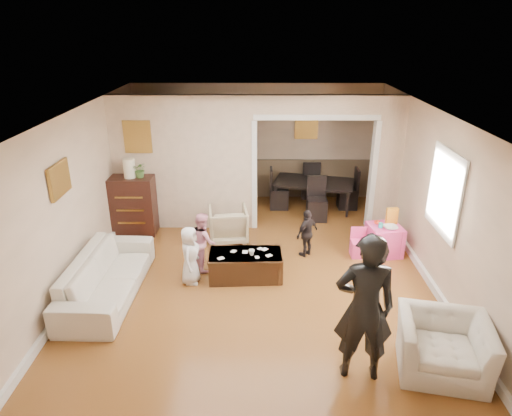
{
  "coord_description": "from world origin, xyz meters",
  "views": [
    {
      "loc": [
        0.04,
        -6.46,
        3.8
      ],
      "look_at": [
        0.0,
        0.2,
        1.05
      ],
      "focal_mm": 31.53,
      "sensor_mm": 36.0,
      "label": 1
    }
  ],
  "objects_px": {
    "play_table": "(384,240)",
    "dining_table": "(313,195)",
    "coffee_table": "(245,265)",
    "child_toddler": "(307,233)",
    "sofa": "(107,276)",
    "adult_person": "(364,308)",
    "child_kneel_a": "(190,255)",
    "armchair_front": "(443,346)",
    "cyan_cup": "(381,225)",
    "armchair_back": "(228,224)",
    "child_kneel_b": "(203,241)",
    "table_lamp": "(129,168)",
    "coffee_cup": "(252,252)",
    "dresser": "(133,206)"
  },
  "relations": [
    {
      "from": "play_table",
      "to": "dining_table",
      "type": "xyz_separation_m",
      "value": [
        -1.01,
        2.13,
        0.04
      ]
    },
    {
      "from": "coffee_table",
      "to": "play_table",
      "type": "bearing_deg",
      "value": 18.94
    },
    {
      "from": "coffee_table",
      "to": "child_toddler",
      "type": "bearing_deg",
      "value": 35.54
    },
    {
      "from": "sofa",
      "to": "dining_table",
      "type": "bearing_deg",
      "value": -43.37
    },
    {
      "from": "adult_person",
      "to": "child_kneel_a",
      "type": "bearing_deg",
      "value": -37.61
    },
    {
      "from": "armchair_front",
      "to": "cyan_cup",
      "type": "distance_m",
      "value": 2.86
    },
    {
      "from": "dining_table",
      "to": "adult_person",
      "type": "bearing_deg",
      "value": -76.35
    },
    {
      "from": "armchair_back",
      "to": "coffee_table",
      "type": "xyz_separation_m",
      "value": [
        0.36,
        -1.34,
        -0.11
      ]
    },
    {
      "from": "sofa",
      "to": "cyan_cup",
      "type": "relative_size",
      "value": 27.64
    },
    {
      "from": "cyan_cup",
      "to": "child_kneel_a",
      "type": "bearing_deg",
      "value": -163.64
    },
    {
      "from": "armchair_back",
      "to": "cyan_cup",
      "type": "relative_size",
      "value": 8.91
    },
    {
      "from": "child_toddler",
      "to": "child_kneel_b",
      "type": "bearing_deg",
      "value": -28.91
    },
    {
      "from": "table_lamp",
      "to": "coffee_cup",
      "type": "distance_m",
      "value": 2.97
    },
    {
      "from": "adult_person",
      "to": "child_kneel_a",
      "type": "height_order",
      "value": "adult_person"
    },
    {
      "from": "armchair_back",
      "to": "child_kneel_b",
      "type": "distance_m",
      "value": 1.1
    },
    {
      "from": "armchair_back",
      "to": "child_toddler",
      "type": "distance_m",
      "value": 1.53
    },
    {
      "from": "sofa",
      "to": "adult_person",
      "type": "xyz_separation_m",
      "value": [
        3.41,
        -1.63,
        0.58
      ]
    },
    {
      "from": "dresser",
      "to": "child_toddler",
      "type": "distance_m",
      "value": 3.36
    },
    {
      "from": "play_table",
      "to": "child_toddler",
      "type": "relative_size",
      "value": 0.64
    },
    {
      "from": "armchair_back",
      "to": "cyan_cup",
      "type": "xyz_separation_m",
      "value": [
        2.68,
        -0.55,
        0.24
      ]
    },
    {
      "from": "armchair_back",
      "to": "adult_person",
      "type": "xyz_separation_m",
      "value": [
        1.73,
        -3.48,
        0.58
      ]
    },
    {
      "from": "armchair_front",
      "to": "play_table",
      "type": "distance_m",
      "value": 2.9
    },
    {
      "from": "armchair_front",
      "to": "adult_person",
      "type": "height_order",
      "value": "adult_person"
    },
    {
      "from": "sofa",
      "to": "child_kneel_a",
      "type": "bearing_deg",
      "value": -71.56
    },
    {
      "from": "adult_person",
      "to": "cyan_cup",
      "type": "bearing_deg",
      "value": -103.63
    },
    {
      "from": "sofa",
      "to": "child_kneel_b",
      "type": "distance_m",
      "value": 1.58
    },
    {
      "from": "sofa",
      "to": "dresser",
      "type": "xyz_separation_m",
      "value": [
        -0.14,
        2.17,
        0.24
      ]
    },
    {
      "from": "armchair_back",
      "to": "coffee_table",
      "type": "height_order",
      "value": "armchair_back"
    },
    {
      "from": "adult_person",
      "to": "child_kneel_a",
      "type": "distance_m",
      "value": 3.02
    },
    {
      "from": "adult_person",
      "to": "armchair_front",
      "type": "bearing_deg",
      "value": -170.9
    },
    {
      "from": "armchair_front",
      "to": "play_table",
      "type": "bearing_deg",
      "value": 100.42
    },
    {
      "from": "armchair_back",
      "to": "table_lamp",
      "type": "distance_m",
      "value": 2.1
    },
    {
      "from": "dining_table",
      "to": "adult_person",
      "type": "xyz_separation_m",
      "value": [
        -0.04,
        -5.11,
        0.61
      ]
    },
    {
      "from": "coffee_table",
      "to": "sofa",
      "type": "bearing_deg",
      "value": -165.85
    },
    {
      "from": "adult_person",
      "to": "coffee_cup",
      "type": "bearing_deg",
      "value": -54.43
    },
    {
      "from": "play_table",
      "to": "sofa",
      "type": "bearing_deg",
      "value": -163.22
    },
    {
      "from": "armchair_front",
      "to": "child_kneel_a",
      "type": "bearing_deg",
      "value": 160.89
    },
    {
      "from": "armchair_front",
      "to": "child_kneel_a",
      "type": "distance_m",
      "value": 3.73
    },
    {
      "from": "coffee_table",
      "to": "cyan_cup",
      "type": "distance_m",
      "value": 2.47
    },
    {
      "from": "adult_person",
      "to": "child_kneel_b",
      "type": "xyz_separation_m",
      "value": [
        -2.07,
        2.45,
        -0.41
      ]
    },
    {
      "from": "play_table",
      "to": "table_lamp",
      "type": "bearing_deg",
      "value": 169.82
    },
    {
      "from": "table_lamp",
      "to": "coffee_table",
      "type": "height_order",
      "value": "table_lamp"
    },
    {
      "from": "child_kneel_b",
      "to": "table_lamp",
      "type": "bearing_deg",
      "value": 24.25
    },
    {
      "from": "armchair_front",
      "to": "coffee_cup",
      "type": "distance_m",
      "value": 3.02
    },
    {
      "from": "dresser",
      "to": "cyan_cup",
      "type": "bearing_deg",
      "value": -11.02
    },
    {
      "from": "dining_table",
      "to": "adult_person",
      "type": "relative_size",
      "value": 0.94
    },
    {
      "from": "cyan_cup",
      "to": "adult_person",
      "type": "xyz_separation_m",
      "value": [
        -0.95,
        -2.93,
        0.34
      ]
    },
    {
      "from": "table_lamp",
      "to": "sofa",
      "type": "bearing_deg",
      "value": -86.2
    },
    {
      "from": "cyan_cup",
      "to": "child_kneel_b",
      "type": "height_order",
      "value": "child_kneel_b"
    },
    {
      "from": "armchair_back",
      "to": "child_kneel_a",
      "type": "height_order",
      "value": "child_kneel_a"
    }
  ]
}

